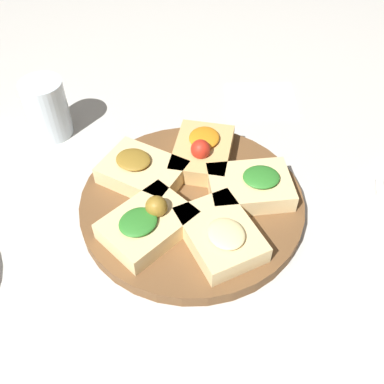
{
  "coord_description": "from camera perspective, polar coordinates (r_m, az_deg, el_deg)",
  "views": [
    {
      "loc": [
        -0.03,
        0.45,
        0.53
      ],
      "look_at": [
        0.0,
        0.0,
        0.04
      ],
      "focal_mm": 42.0,
      "sensor_mm": 36.0,
      "label": 1
    }
  ],
  "objects": [
    {
      "name": "focaccia_slice_3",
      "position": [
        0.73,
        1.32,
        5.17
      ],
      "size": [
        0.1,
        0.13,
        0.05
      ],
      "color": "tan",
      "rests_on": "serving_board"
    },
    {
      "name": "napkin_stack",
      "position": [
        0.91,
        8.81,
        11.52
      ],
      "size": [
        0.14,
        0.13,
        0.01
      ],
      "primitive_type": "cube",
      "rotation": [
        0.0,
        0.0,
        0.09
      ],
      "color": "white",
      "rests_on": "ground_plane"
    },
    {
      "name": "water_glass",
      "position": [
        0.83,
        -17.93,
        10.02
      ],
      "size": [
        0.07,
        0.07,
        0.11
      ],
      "primitive_type": "cylinder",
      "color": "silver",
      "rests_on": "ground_plane"
    },
    {
      "name": "focaccia_slice_2",
      "position": [
        0.68,
        7.47,
        0.74
      ],
      "size": [
        0.14,
        0.11,
        0.04
      ],
      "color": "#E5C689",
      "rests_on": "serving_board"
    },
    {
      "name": "focaccia_slice_1",
      "position": [
        0.62,
        3.64,
        -5.38
      ],
      "size": [
        0.14,
        0.15,
        0.04
      ],
      "color": "#E5C689",
      "rests_on": "serving_board"
    },
    {
      "name": "ground_plane",
      "position": [
        0.7,
        -0.0,
        -1.98
      ],
      "size": [
        3.0,
        3.0,
        0.0
      ],
      "primitive_type": "plane",
      "color": "beige"
    },
    {
      "name": "focaccia_slice_4",
      "position": [
        0.7,
        -6.39,
        2.67
      ],
      "size": [
        0.15,
        0.13,
        0.04
      ],
      "color": "#E5C689",
      "rests_on": "serving_board"
    },
    {
      "name": "serving_board",
      "position": [
        0.69,
        -0.0,
        -1.42
      ],
      "size": [
        0.34,
        0.34,
        0.02
      ],
      "primitive_type": "cylinder",
      "color": "brown",
      "rests_on": "ground_plane"
    },
    {
      "name": "focaccia_slice_0",
      "position": [
        0.63,
        -5.65,
        -3.95
      ],
      "size": [
        0.15,
        0.15,
        0.05
      ],
      "color": "#E5C689",
      "rests_on": "serving_board"
    }
  ]
}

